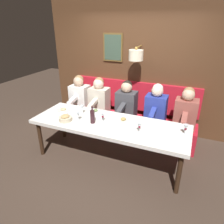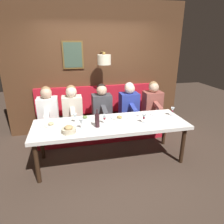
# 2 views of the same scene
# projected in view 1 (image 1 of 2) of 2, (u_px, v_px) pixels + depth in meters

# --- Properties ---
(ground_plane) EXTENTS (12.00, 12.00, 0.00)m
(ground_plane) POSITION_uv_depth(u_px,v_px,m) (109.00, 159.00, 3.70)
(ground_plane) COLOR #423328
(dining_table) EXTENTS (0.90, 2.64, 0.74)m
(dining_table) POSITION_uv_depth(u_px,v_px,m) (109.00, 126.00, 3.42)
(dining_table) COLOR silver
(dining_table) RESTS_ON ground_plane
(banquette_bench) EXTENTS (0.52, 2.84, 0.45)m
(banquette_bench) POSITION_uv_depth(u_px,v_px,m) (126.00, 127.00, 4.36)
(banquette_bench) COLOR red
(banquette_bench) RESTS_ON ground_plane
(back_wall_panel) EXTENTS (0.59, 4.04, 2.90)m
(back_wall_panel) POSITION_uv_depth(u_px,v_px,m) (136.00, 68.00, 4.37)
(back_wall_panel) COLOR #51331E
(back_wall_panel) RESTS_ON ground_plane
(diner_nearest) EXTENTS (0.60, 0.40, 0.79)m
(diner_nearest) POSITION_uv_depth(u_px,v_px,m) (186.00, 110.00, 3.70)
(diner_nearest) COLOR #934C42
(diner_nearest) RESTS_ON banquette_bench
(diner_near) EXTENTS (0.60, 0.40, 0.79)m
(diner_near) POSITION_uv_depth(u_px,v_px,m) (156.00, 105.00, 3.90)
(diner_near) COLOR #283893
(diner_near) RESTS_ON banquette_bench
(diner_middle) EXTENTS (0.60, 0.40, 0.79)m
(diner_middle) POSITION_uv_depth(u_px,v_px,m) (126.00, 101.00, 4.11)
(diner_middle) COLOR #3D3D42
(diner_middle) RESTS_ON banquette_bench
(diner_far) EXTENTS (0.60, 0.40, 0.79)m
(diner_far) POSITION_uv_depth(u_px,v_px,m) (99.00, 97.00, 4.33)
(diner_far) COLOR beige
(diner_far) RESTS_ON banquette_bench
(diner_farthest) EXTENTS (0.60, 0.40, 0.79)m
(diner_farthest) POSITION_uv_depth(u_px,v_px,m) (80.00, 94.00, 4.50)
(diner_farthest) COLOR white
(diner_farthest) RESTS_ON banquette_bench
(place_setting_0) EXTENTS (0.24, 0.32, 0.05)m
(place_setting_0) POSITION_uv_depth(u_px,v_px,m) (63.00, 110.00, 3.84)
(place_setting_0) COLOR silver
(place_setting_0) RESTS_ON dining_table
(place_setting_1) EXTENTS (0.24, 0.31, 0.05)m
(place_setting_1) POSITION_uv_depth(u_px,v_px,m) (123.00, 120.00, 3.46)
(place_setting_1) COLOR silver
(place_setting_1) RESTS_ON dining_table
(place_setting_2) EXTENTS (0.24, 0.33, 0.01)m
(place_setting_2) POSITION_uv_depth(u_px,v_px,m) (153.00, 123.00, 3.36)
(place_setting_2) COLOR white
(place_setting_2) RESTS_ON dining_table
(place_setting_3) EXTENTS (0.24, 0.32, 0.05)m
(place_setting_3) POSITION_uv_depth(u_px,v_px,m) (95.00, 111.00, 3.79)
(place_setting_3) COLOR silver
(place_setting_3) RESTS_ON dining_table
(wine_glass_0) EXTENTS (0.07, 0.07, 0.16)m
(wine_glass_0) POSITION_uv_depth(u_px,v_px,m) (186.00, 127.00, 3.00)
(wine_glass_0) COLOR silver
(wine_glass_0) RESTS_ON dining_table
(wine_glass_1) EXTENTS (0.07, 0.07, 0.16)m
(wine_glass_1) POSITION_uv_depth(u_px,v_px,m) (82.00, 108.00, 3.68)
(wine_glass_1) COLOR silver
(wine_glass_1) RESTS_ON dining_table
(wine_glass_2) EXTENTS (0.07, 0.07, 0.16)m
(wine_glass_2) POSITION_uv_depth(u_px,v_px,m) (78.00, 114.00, 3.42)
(wine_glass_2) COLOR silver
(wine_glass_2) RESTS_ON dining_table
(wine_glass_3) EXTENTS (0.07, 0.07, 0.16)m
(wine_glass_3) POSITION_uv_depth(u_px,v_px,m) (139.00, 126.00, 3.05)
(wine_glass_3) COLOR silver
(wine_glass_3) RESTS_ON dining_table
(wine_glass_4) EXTENTS (0.07, 0.07, 0.16)m
(wine_glass_4) POSITION_uv_depth(u_px,v_px,m) (103.00, 115.00, 3.38)
(wine_glass_4) COLOR silver
(wine_glass_4) RESTS_ON dining_table
(wine_bottle) EXTENTS (0.08, 0.08, 0.30)m
(wine_bottle) POSITION_uv_depth(u_px,v_px,m) (92.00, 116.00, 3.35)
(wine_bottle) COLOR #33191E
(wine_bottle) RESTS_ON dining_table
(bread_bowl) EXTENTS (0.22, 0.22, 0.12)m
(bread_bowl) POSITION_uv_depth(u_px,v_px,m) (65.00, 118.00, 3.44)
(bread_bowl) COLOR beige
(bread_bowl) RESTS_ON dining_table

